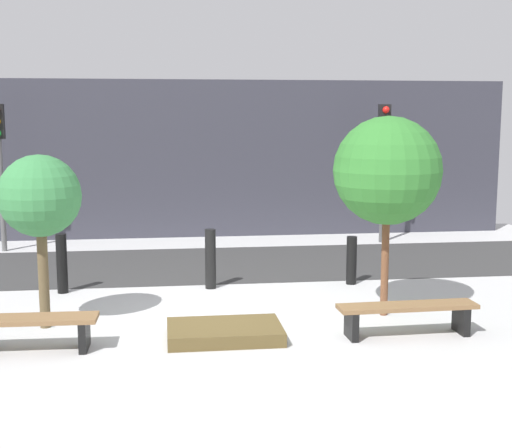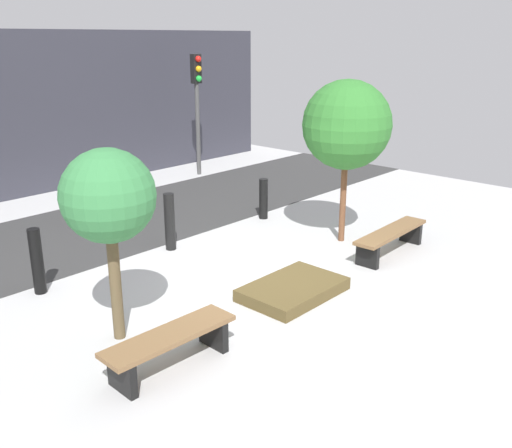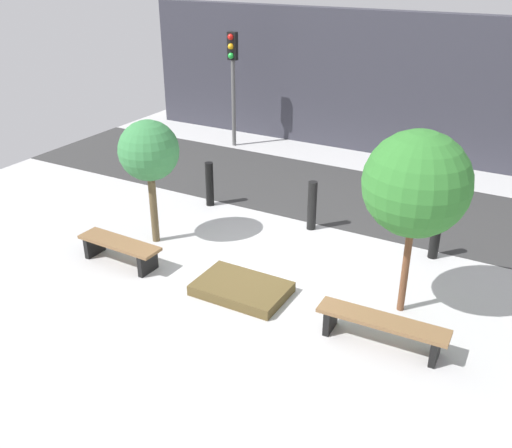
# 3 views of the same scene
# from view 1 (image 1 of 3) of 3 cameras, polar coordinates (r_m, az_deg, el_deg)

# --- Properties ---
(ground_plane) EXTENTS (18.00, 18.00, 0.00)m
(ground_plane) POSITION_cam_1_polar(r_m,az_deg,el_deg) (10.74, -2.83, -8.08)
(ground_plane) COLOR #B6B6B6
(road_strip) EXTENTS (18.00, 3.65, 0.01)m
(road_strip) POSITION_cam_1_polar(r_m,az_deg,el_deg) (14.99, -4.16, -3.24)
(road_strip) COLOR #343434
(road_strip) RESTS_ON ground
(building_facade) EXTENTS (16.20, 0.50, 3.98)m
(building_facade) POSITION_cam_1_polar(r_m,az_deg,el_deg) (18.39, -4.88, 5.22)
(building_facade) COLOR #33333D
(building_facade) RESTS_ON ground
(bench_left) EXTENTS (1.74, 0.52, 0.46)m
(bench_left) POSITION_cam_1_polar(r_m,az_deg,el_deg) (9.96, -17.52, -7.84)
(bench_left) COLOR black
(bench_left) RESTS_ON ground
(bench_right) EXTENTS (2.00, 0.48, 0.46)m
(bench_right) POSITION_cam_1_polar(r_m,az_deg,el_deg) (10.37, 12.01, -6.95)
(bench_right) COLOR black
(bench_right) RESTS_ON ground
(planter_bed) EXTENTS (1.60, 1.04, 0.19)m
(planter_bed) POSITION_cam_1_polar(r_m,az_deg,el_deg) (10.10, -2.53, -8.62)
(planter_bed) COLOR brown
(planter_bed) RESTS_ON ground
(tree_behind_left_bench) EXTENTS (1.19, 1.19, 2.55)m
(tree_behind_left_bench) POSITION_cam_1_polar(r_m,az_deg,el_deg) (10.70, -16.91, 2.04)
(tree_behind_left_bench) COLOR brown
(tree_behind_left_bench) RESTS_ON ground
(tree_behind_right_bench) EXTENTS (1.66, 1.66, 3.09)m
(tree_behind_right_bench) POSITION_cam_1_polar(r_m,az_deg,el_deg) (11.04, 10.48, 4.19)
(tree_behind_right_bench) COLOR brown
(tree_behind_right_bench) RESTS_ON ground
(bollard_far_left) EXTENTS (0.19, 0.19, 1.05)m
(bollard_far_left) POSITION_cam_1_polar(r_m,az_deg,el_deg) (12.95, -15.27, -3.07)
(bollard_far_left) COLOR black
(bollard_far_left) RESTS_ON ground
(bollard_left) EXTENTS (0.20, 0.20, 1.08)m
(bollard_left) POSITION_cam_1_polar(r_m,az_deg,el_deg) (12.85, -3.66, -2.80)
(bollard_left) COLOR black
(bollard_left) RESTS_ON ground
(bollard_center) EXTENTS (0.19, 0.19, 0.89)m
(bollard_center) POSITION_cam_1_polar(r_m,az_deg,el_deg) (13.29, 7.65, -2.90)
(bollard_center) COLOR black
(bollard_center) RESTS_ON ground
(traffic_light_mid_west) EXTENTS (0.28, 0.27, 3.36)m
(traffic_light_mid_west) POSITION_cam_1_polar(r_m,az_deg,el_deg) (17.58, 10.19, 6.06)
(traffic_light_mid_west) COLOR #484848
(traffic_light_mid_west) RESTS_ON ground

